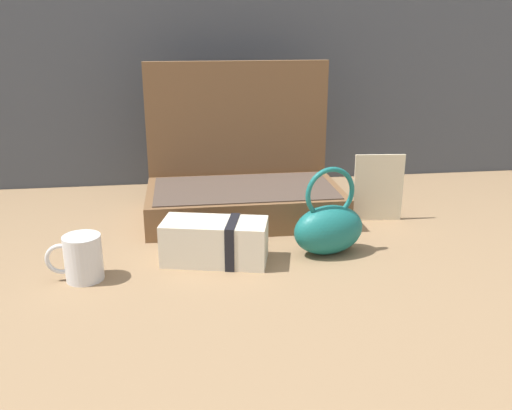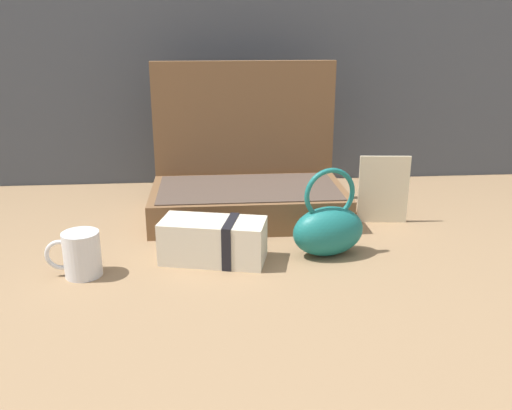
{
  "view_description": "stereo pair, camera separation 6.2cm",
  "coord_description": "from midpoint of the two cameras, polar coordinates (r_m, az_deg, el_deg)",
  "views": [
    {
      "loc": [
        -0.16,
        -1.19,
        0.5
      ],
      "look_at": [
        -0.0,
        -0.02,
        0.1
      ],
      "focal_mm": 38.53,
      "sensor_mm": 36.0,
      "label": 1
    },
    {
      "loc": [
        -0.1,
        -1.2,
        0.5
      ],
      "look_at": [
        -0.0,
        -0.02,
        0.1
      ],
      "focal_mm": 38.53,
      "sensor_mm": 36.0,
      "label": 2
    }
  ],
  "objects": [
    {
      "name": "ground_plane",
      "position": [
        1.3,
        -1.34,
        -4.09
      ],
      "size": [
        6.0,
        6.0,
        0.0
      ],
      "primitive_type": "plane",
      "color": "#8C6D4C"
    },
    {
      "name": "open_suitcase",
      "position": [
        1.48,
        -2.62,
        2.34
      ],
      "size": [
        0.51,
        0.31,
        0.4
      ],
      "color": "brown",
      "rests_on": "ground_plane"
    },
    {
      "name": "teal_pouch_handbag",
      "position": [
        1.23,
        6.14,
        -2.28
      ],
      "size": [
        0.18,
        0.12,
        0.2
      ],
      "color": "#196B66",
      "rests_on": "ground_plane"
    },
    {
      "name": "cream_toiletry_bag",
      "position": [
        1.2,
        -5.61,
        -3.8
      ],
      "size": [
        0.24,
        0.15,
        0.1
      ],
      "color": "beige",
      "rests_on": "ground_plane"
    },
    {
      "name": "coffee_mug",
      "position": [
        1.17,
        -19.08,
        -5.23
      ],
      "size": [
        0.11,
        0.08,
        0.09
      ],
      "color": "silver",
      "rests_on": "ground_plane"
    },
    {
      "name": "info_card_left",
      "position": [
        1.46,
        11.41,
        1.76
      ],
      "size": [
        0.13,
        0.02,
        0.18
      ],
      "primitive_type": "cube",
      "rotation": [
        0.0,
        0.0,
        -0.09
      ],
      "color": "beige",
      "rests_on": "ground_plane"
    }
  ]
}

